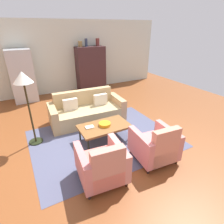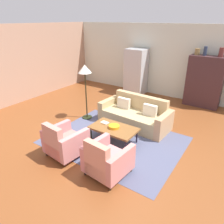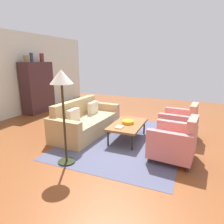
% 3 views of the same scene
% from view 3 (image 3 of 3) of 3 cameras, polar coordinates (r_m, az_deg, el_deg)
% --- Properties ---
extents(ground_plane, '(11.04, 11.04, 0.00)m').
position_cam_3_polar(ground_plane, '(4.86, 6.01, -8.00)').
color(ground_plane, brown).
extents(area_rug, '(3.40, 2.60, 0.01)m').
position_cam_3_polar(area_rug, '(4.90, 3.88, -7.71)').
color(area_rug, '#4E536E').
rests_on(area_rug, ground).
extents(couch, '(2.15, 1.02, 0.86)m').
position_cam_3_polar(couch, '(5.25, -7.87, -2.93)').
color(couch, tan).
rests_on(couch, ground).
extents(coffee_table, '(1.20, 0.70, 0.40)m').
position_cam_3_polar(coffee_table, '(4.75, 4.52, -3.74)').
color(coffee_table, black).
rests_on(coffee_table, ground).
extents(armchair_left, '(0.88, 0.88, 0.88)m').
position_cam_3_polar(armchair_left, '(3.99, 17.92, -8.52)').
color(armchair_left, '#2D2C1B').
rests_on(armchair_left, ground).
extents(armchair_right, '(0.87, 0.87, 0.88)m').
position_cam_3_polar(armchair_right, '(5.12, 19.17, -3.45)').
color(armchair_right, '#331D14').
rests_on(armchair_right, ground).
extents(fruit_bowl, '(0.28, 0.28, 0.07)m').
position_cam_3_polar(fruit_bowl, '(4.75, 4.60, -2.88)').
color(fruit_bowl, orange).
rests_on(fruit_bowl, coffee_table).
extents(book_stack, '(0.21, 0.16, 0.02)m').
position_cam_3_polar(book_stack, '(4.46, 2.18, -4.35)').
color(book_stack, beige).
rests_on(book_stack, coffee_table).
extents(cabinet, '(1.20, 0.51, 1.80)m').
position_cam_3_polar(cabinet, '(7.72, -20.66, 6.61)').
color(cabinet, '#3F2427').
rests_on(cabinet, ground).
extents(vase_tall, '(0.17, 0.17, 0.22)m').
position_cam_3_polar(vase_tall, '(7.37, -23.52, 13.89)').
color(vase_tall, olive).
rests_on(vase_tall, cabinet).
extents(vase_round, '(0.11, 0.11, 0.31)m').
position_cam_3_polar(vase_round, '(7.55, -22.17, 14.35)').
color(vase_round, '#29354F').
rests_on(vase_round, cabinet).
extents(vase_small, '(0.15, 0.15, 0.30)m').
position_cam_3_polar(vase_small, '(7.92, -19.57, 14.54)').
color(vase_small, maroon).
rests_on(vase_small, cabinet).
extents(floor_lamp, '(0.40, 0.40, 1.72)m').
position_cam_3_polar(floor_lamp, '(3.51, -14.24, 7.28)').
color(floor_lamp, black).
rests_on(floor_lamp, ground).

